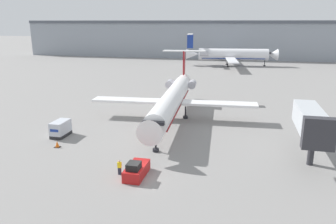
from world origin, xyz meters
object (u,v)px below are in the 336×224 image
at_px(airplane_main, 173,99).
at_px(worker_near_tug, 120,167).
at_px(pushback_tug, 137,170).
at_px(jet_bridge, 311,122).
at_px(luggage_cart, 61,129).
at_px(traffic_cone_left, 57,144).
at_px(airplane_parked_far_left, 231,54).

relative_size(airplane_main, worker_near_tug, 20.94).
distance_m(pushback_tug, jet_bridge, 20.59).
bearing_deg(luggage_cart, traffic_cone_left, -65.79).
xyz_separation_m(traffic_cone_left, jet_bridge, (30.63, 3.54, 4.04)).
bearing_deg(luggage_cart, pushback_tug, -33.32).
height_order(luggage_cart, traffic_cone_left, luggage_cart).
xyz_separation_m(airplane_main, jet_bridge, (18.80, -11.66, 0.88)).
height_order(airplane_main, jet_bridge, airplane_main).
distance_m(traffic_cone_left, jet_bridge, 31.10).
bearing_deg(airplane_parked_far_left, traffic_cone_left, -101.70).
relative_size(airplane_main, airplane_parked_far_left, 0.90).
height_order(traffic_cone_left, airplane_parked_far_left, airplane_parked_far_left).
height_order(luggage_cart, worker_near_tug, luggage_cart).
relative_size(traffic_cone_left, jet_bridge, 0.08).
height_order(airplane_main, luggage_cart, airplane_main).
height_order(airplane_main, airplane_parked_far_left, airplane_parked_far_left).
bearing_deg(airplane_main, worker_near_tug, -93.28).
bearing_deg(traffic_cone_left, airplane_parked_far_left, 78.30).
distance_m(worker_near_tug, traffic_cone_left, 12.00).
height_order(luggage_cart, airplane_parked_far_left, airplane_parked_far_left).
bearing_deg(worker_near_tug, jet_bridge, 24.38).
bearing_deg(traffic_cone_left, worker_near_tug, -27.38).
distance_m(worker_near_tug, jet_bridge, 22.24).
distance_m(airplane_parked_far_left, jet_bridge, 83.77).
xyz_separation_m(luggage_cart, worker_near_tug, (12.41, -9.43, -0.26)).
relative_size(worker_near_tug, traffic_cone_left, 1.94).
bearing_deg(airplane_main, traffic_cone_left, -127.89).
relative_size(pushback_tug, worker_near_tug, 2.51).
relative_size(airplane_main, pushback_tug, 8.35).
bearing_deg(pushback_tug, luggage_cart, 146.68).
bearing_deg(airplane_parked_far_left, worker_near_tug, -94.50).
xyz_separation_m(pushback_tug, luggage_cart, (-14.26, 9.37, 0.41)).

